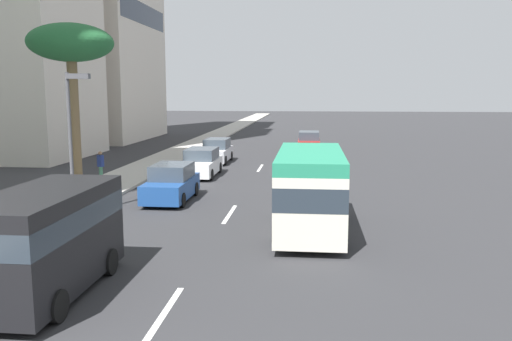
{
  "coord_description": "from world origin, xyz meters",
  "views": [
    {
      "loc": [
        -4.91,
        -3.19,
        4.93
      ],
      "look_at": [
        16.97,
        -0.94,
        1.62
      ],
      "focal_mm": 36.7,
      "sensor_mm": 36.0,
      "label": 1
    }
  ],
  "objects_px": {
    "car_lead": "(309,142)",
    "palm_tree": "(71,47)",
    "minibus_second": "(310,188)",
    "street_lamp": "(73,125)",
    "pedestrian_near_lamp": "(101,165)",
    "car_sixth": "(171,184)",
    "car_third": "(201,163)",
    "car_fourth": "(217,151)",
    "van_fifth": "(45,236)"
  },
  "relations": [
    {
      "from": "car_lead",
      "to": "palm_tree",
      "type": "relative_size",
      "value": 0.58
    },
    {
      "from": "minibus_second",
      "to": "street_lamp",
      "type": "distance_m",
      "value": 9.59
    },
    {
      "from": "car_lead",
      "to": "pedestrian_near_lamp",
      "type": "bearing_deg",
      "value": 146.59
    },
    {
      "from": "street_lamp",
      "to": "car_sixth",
      "type": "bearing_deg",
      "value": -41.13
    },
    {
      "from": "minibus_second",
      "to": "pedestrian_near_lamp",
      "type": "relative_size",
      "value": 3.97
    },
    {
      "from": "car_third",
      "to": "car_fourth",
      "type": "relative_size",
      "value": 1.02
    },
    {
      "from": "car_lead",
      "to": "minibus_second",
      "type": "xyz_separation_m",
      "value": [
        -25.58,
        -0.1,
        0.79
      ]
    },
    {
      "from": "car_fourth",
      "to": "palm_tree",
      "type": "bearing_deg",
      "value": -20.77
    },
    {
      "from": "car_third",
      "to": "van_fifth",
      "type": "bearing_deg",
      "value": -0.02
    },
    {
      "from": "car_fourth",
      "to": "van_fifth",
      "type": "relative_size",
      "value": 0.88
    },
    {
      "from": "pedestrian_near_lamp",
      "to": "van_fifth",
      "type": "bearing_deg",
      "value": -44.97
    },
    {
      "from": "minibus_second",
      "to": "van_fifth",
      "type": "distance_m",
      "value": 9.17
    },
    {
      "from": "car_third",
      "to": "palm_tree",
      "type": "height_order",
      "value": "palm_tree"
    },
    {
      "from": "van_fifth",
      "to": "street_lamp",
      "type": "bearing_deg",
      "value": -160.07
    },
    {
      "from": "car_lead",
      "to": "car_fourth",
      "type": "height_order",
      "value": "car_lead"
    },
    {
      "from": "car_lead",
      "to": "street_lamp",
      "type": "height_order",
      "value": "street_lamp"
    },
    {
      "from": "car_sixth",
      "to": "pedestrian_near_lamp",
      "type": "height_order",
      "value": "pedestrian_near_lamp"
    },
    {
      "from": "van_fifth",
      "to": "car_third",
      "type": "bearing_deg",
      "value": 179.98
    },
    {
      "from": "car_third",
      "to": "palm_tree",
      "type": "relative_size",
      "value": 0.57
    },
    {
      "from": "car_third",
      "to": "pedestrian_near_lamp",
      "type": "relative_size",
      "value": 2.77
    },
    {
      "from": "minibus_second",
      "to": "van_fifth",
      "type": "relative_size",
      "value": 1.29
    },
    {
      "from": "car_fourth",
      "to": "street_lamp",
      "type": "bearing_deg",
      "value": -9.25
    },
    {
      "from": "minibus_second",
      "to": "van_fifth",
      "type": "height_order",
      "value": "minibus_second"
    },
    {
      "from": "car_third",
      "to": "street_lamp",
      "type": "height_order",
      "value": "street_lamp"
    },
    {
      "from": "car_sixth",
      "to": "pedestrian_near_lamp",
      "type": "distance_m",
      "value": 6.34
    },
    {
      "from": "minibus_second",
      "to": "car_sixth",
      "type": "distance_m",
      "value": 7.91
    },
    {
      "from": "car_lead",
      "to": "car_sixth",
      "type": "relative_size",
      "value": 1.09
    },
    {
      "from": "car_fourth",
      "to": "car_third",
      "type": "bearing_deg",
      "value": 1.52
    },
    {
      "from": "car_third",
      "to": "car_sixth",
      "type": "relative_size",
      "value": 1.06
    },
    {
      "from": "car_third",
      "to": "street_lamp",
      "type": "distance_m",
      "value": 11.26
    },
    {
      "from": "car_lead",
      "to": "palm_tree",
      "type": "bearing_deg",
      "value": 150.81
    },
    {
      "from": "car_fourth",
      "to": "minibus_second",
      "type": "bearing_deg",
      "value": 20.07
    },
    {
      "from": "car_lead",
      "to": "car_third",
      "type": "distance_m",
      "value": 15.13
    },
    {
      "from": "car_third",
      "to": "car_sixth",
      "type": "xyz_separation_m",
      "value": [
        -7.1,
        -0.1,
        0.02
      ]
    },
    {
      "from": "car_sixth",
      "to": "palm_tree",
      "type": "xyz_separation_m",
      "value": [
        0.97,
        4.91,
        6.22
      ]
    },
    {
      "from": "car_lead",
      "to": "van_fifth",
      "type": "xyz_separation_m",
      "value": [
        -32.15,
        6.3,
        0.69
      ]
    },
    {
      "from": "palm_tree",
      "to": "street_lamp",
      "type": "height_order",
      "value": "palm_tree"
    },
    {
      "from": "pedestrian_near_lamp",
      "to": "minibus_second",
      "type": "bearing_deg",
      "value": -10.25
    },
    {
      "from": "car_lead",
      "to": "pedestrian_near_lamp",
      "type": "height_order",
      "value": "pedestrian_near_lamp"
    },
    {
      "from": "car_third",
      "to": "car_lead",
      "type": "bearing_deg",
      "value": 155.4
    },
    {
      "from": "van_fifth",
      "to": "pedestrian_near_lamp",
      "type": "relative_size",
      "value": 3.09
    },
    {
      "from": "car_lead",
      "to": "car_third",
      "type": "height_order",
      "value": "car_lead"
    },
    {
      "from": "car_fourth",
      "to": "car_sixth",
      "type": "height_order",
      "value": "car_sixth"
    },
    {
      "from": "car_sixth",
      "to": "street_lamp",
      "type": "bearing_deg",
      "value": -41.13
    },
    {
      "from": "car_fourth",
      "to": "street_lamp",
      "type": "height_order",
      "value": "street_lamp"
    },
    {
      "from": "car_sixth",
      "to": "palm_tree",
      "type": "bearing_deg",
      "value": -101.18
    },
    {
      "from": "van_fifth",
      "to": "car_sixth",
      "type": "height_order",
      "value": "van_fifth"
    },
    {
      "from": "car_lead",
      "to": "street_lamp",
      "type": "distance_m",
      "value": 26.09
    },
    {
      "from": "palm_tree",
      "to": "minibus_second",
      "type": "bearing_deg",
      "value": -116.94
    },
    {
      "from": "minibus_second",
      "to": "car_lead",
      "type": "bearing_deg",
      "value": 0.22
    }
  ]
}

